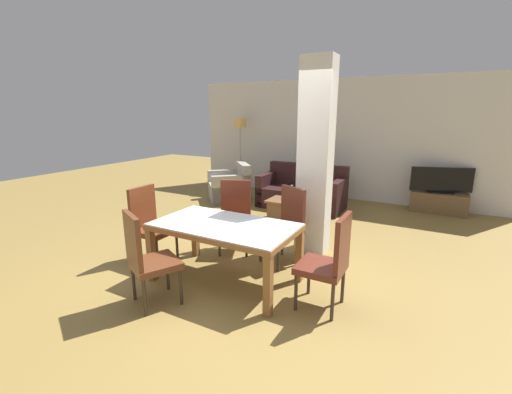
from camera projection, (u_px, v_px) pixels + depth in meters
The scene contains 16 objects.
ground_plane at pixel (226, 280), 4.15m from camera, with size 18.00×18.00×0.00m, color olive.
back_wall at pixel (338, 140), 7.82m from camera, with size 7.20×0.09×2.70m.
divider_pillar at pixel (315, 159), 4.73m from camera, with size 0.44×0.31×2.70m.
dining_table at pixel (225, 235), 4.01m from camera, with size 1.66×0.93×0.72m.
dining_chair_far_right at pixel (286, 223), 4.54m from camera, with size 0.62×0.62×1.02m.
dining_chair_far_left at pixel (235, 213), 4.96m from camera, with size 0.61×0.61×1.02m.
dining_chair_head_left at pixel (150, 222), 4.58m from camera, with size 0.46×0.46×1.02m.
dining_chair_head_right at pixel (330, 259), 3.43m from camera, with size 0.46×0.46×1.02m.
dining_chair_near_left at pixel (146, 256), 3.51m from camera, with size 0.62×0.62×1.02m.
sofa at pixel (302, 193), 7.21m from camera, with size 1.74×0.88×0.89m.
armchair at pixel (231, 188), 7.76m from camera, with size 1.21×1.21×0.85m.
coffee_table at pixel (289, 210), 6.33m from camera, with size 0.78×0.51×0.39m.
bottle at pixel (292, 195), 6.21m from camera, with size 0.08×0.08×0.30m.
tv_stand at pixel (438, 203), 6.86m from camera, with size 1.04×0.40×0.41m.
tv_screen at pixel (441, 181), 6.75m from camera, with size 1.11×0.40×0.51m.
floor_lamp at pixel (240, 130), 8.53m from camera, with size 0.33×0.33×1.81m.
Camera 1 is at (2.14, -3.14, 2.00)m, focal length 24.00 mm.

